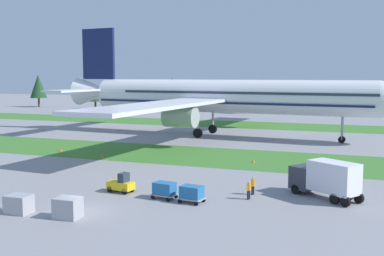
% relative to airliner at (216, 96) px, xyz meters
% --- Properties ---
extents(ground_plane, '(400.00, 400.00, 0.00)m').
position_rel_airliner_xyz_m(ground_plane, '(4.33, -51.55, -7.57)').
color(ground_plane, gray).
extents(grass_strip_near, '(320.00, 15.85, 0.01)m').
position_rel_airliner_xyz_m(grass_strip_near, '(4.33, -22.01, -7.57)').
color(grass_strip_near, '#3D752D').
rests_on(grass_strip_near, ground).
extents(grass_strip_far, '(320.00, 15.85, 0.01)m').
position_rel_airliner_xyz_m(grass_strip_far, '(4.33, 21.70, -7.57)').
color(grass_strip_far, '#3D752D').
rests_on(grass_strip_far, ground).
extents(airliner, '(63.71, 78.31, 21.13)m').
position_rel_airliner_xyz_m(airliner, '(0.00, 0.00, 0.00)').
color(airliner, white).
rests_on(airliner, ground).
extents(baggage_tug, '(2.77, 1.68, 1.97)m').
position_rel_airliner_xyz_m(baggage_tug, '(4.25, -44.61, -6.76)').
color(baggage_tug, yellow).
rests_on(baggage_tug, ground).
extents(cargo_dolly_lead, '(2.40, 1.81, 1.55)m').
position_rel_airliner_xyz_m(cargo_dolly_lead, '(9.22, -45.36, -6.65)').
color(cargo_dolly_lead, '#A3A3A8').
rests_on(cargo_dolly_lead, ground).
extents(cargo_dolly_second, '(2.40, 1.81, 1.55)m').
position_rel_airliner_xyz_m(cargo_dolly_second, '(12.09, -45.79, -6.65)').
color(cargo_dolly_second, '#A3A3A8').
rests_on(cargo_dolly_second, ground).
extents(catering_truck, '(7.09, 5.71, 3.58)m').
position_rel_airliner_xyz_m(catering_truck, '(23.26, -39.96, -5.62)').
color(catering_truck, '#2D333D').
rests_on(catering_truck, ground).
extents(ground_crew_marshaller, '(0.36, 0.52, 1.74)m').
position_rel_airliner_xyz_m(ground_crew_marshaller, '(16.65, -42.87, -6.62)').
color(ground_crew_marshaller, black).
rests_on(ground_crew_marshaller, ground).
extents(ground_crew_loader, '(0.36, 0.53, 1.74)m').
position_rel_airliner_xyz_m(ground_crew_loader, '(16.62, -41.03, -6.62)').
color(ground_crew_loader, black).
rests_on(ground_crew_loader, ground).
extents(uld_container_2, '(2.06, 1.68, 1.55)m').
position_rel_airliner_xyz_m(uld_container_2, '(-0.34, -53.82, -6.80)').
color(uld_container_2, '#A3A3A8').
rests_on(uld_container_2, ground).
extents(uld_container_3, '(2.08, 1.70, 1.68)m').
position_rel_airliner_xyz_m(uld_container_3, '(4.33, -53.57, -6.73)').
color(uld_container_3, '#A3A3A8').
rests_on(uld_container_3, ground).
extents(taxiway_marker_0, '(0.44, 0.44, 0.51)m').
position_rel_airliner_xyz_m(taxiway_marker_0, '(12.82, -24.33, -7.32)').
color(taxiway_marker_0, orange).
rests_on(taxiway_marker_0, ground).
extents(taxiway_marker_1, '(0.44, 0.44, 0.51)m').
position_rel_airliner_xyz_m(taxiway_marker_1, '(-16.70, -25.43, -7.31)').
color(taxiway_marker_1, orange).
rests_on(taxiway_marker_1, ground).
extents(taxiway_marker_2, '(0.44, 0.44, 0.53)m').
position_rel_airliner_xyz_m(taxiway_marker_2, '(-7.92, -28.05, -7.31)').
color(taxiway_marker_2, orange).
rests_on(taxiway_marker_2, ground).
extents(distant_tree_line, '(185.34, 8.41, 11.66)m').
position_rel_airliner_xyz_m(distant_tree_line, '(-0.61, 54.78, -0.89)').
color(distant_tree_line, '#4C3823').
rests_on(distant_tree_line, ground).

